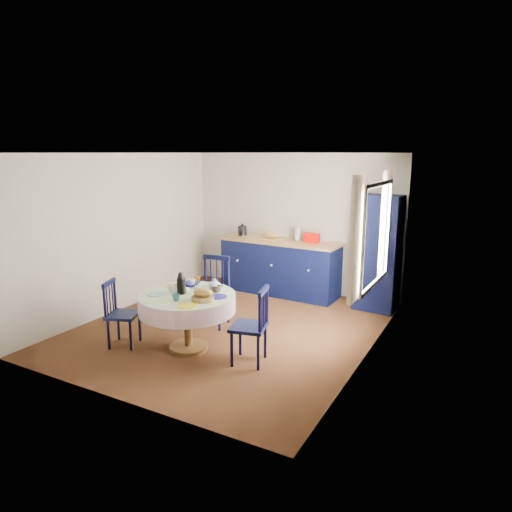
% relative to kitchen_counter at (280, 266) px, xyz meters
% --- Properties ---
extents(floor, '(4.50, 4.50, 0.00)m').
position_rel_kitchen_counter_xyz_m(floor, '(0.10, -1.90, -0.50)').
color(floor, black).
rests_on(floor, ground).
extents(ceiling, '(4.50, 4.50, 0.00)m').
position_rel_kitchen_counter_xyz_m(ceiling, '(0.10, -1.90, 2.00)').
color(ceiling, white).
rests_on(ceiling, wall_back).
extents(wall_back, '(4.00, 0.02, 2.50)m').
position_rel_kitchen_counter_xyz_m(wall_back, '(0.10, 0.35, 0.75)').
color(wall_back, beige).
rests_on(wall_back, floor).
extents(wall_left, '(0.02, 4.50, 2.50)m').
position_rel_kitchen_counter_xyz_m(wall_left, '(-1.90, -1.90, 0.75)').
color(wall_left, beige).
rests_on(wall_left, floor).
extents(wall_right, '(0.02, 4.50, 2.50)m').
position_rel_kitchen_counter_xyz_m(wall_right, '(2.10, -1.90, 0.75)').
color(wall_right, beige).
rests_on(wall_right, floor).
extents(window, '(0.10, 1.74, 1.45)m').
position_rel_kitchen_counter_xyz_m(window, '(2.06, -1.60, 1.02)').
color(window, white).
rests_on(window, wall_right).
extents(kitchen_counter, '(2.22, 0.76, 1.22)m').
position_rel_kitchen_counter_xyz_m(kitchen_counter, '(0.00, 0.00, 0.00)').
color(kitchen_counter, black).
rests_on(kitchen_counter, floor).
extents(pantry_cabinet, '(0.68, 0.51, 1.86)m').
position_rel_kitchen_counter_xyz_m(pantry_cabinet, '(1.76, -0.05, 0.43)').
color(pantry_cabinet, black).
rests_on(pantry_cabinet, floor).
extents(dining_table, '(1.23, 1.23, 1.02)m').
position_rel_kitchen_counter_xyz_m(dining_table, '(0.02, -2.78, 0.12)').
color(dining_table, brown).
rests_on(dining_table, floor).
extents(chair_left, '(0.49, 0.50, 0.88)m').
position_rel_kitchen_counter_xyz_m(chair_left, '(-0.85, -3.10, -0.06)').
color(chair_left, black).
rests_on(chair_left, floor).
extents(chair_far, '(0.52, 0.51, 1.02)m').
position_rel_kitchen_counter_xyz_m(chair_far, '(-0.19, -1.89, 0.01)').
color(chair_far, black).
rests_on(chair_far, floor).
extents(chair_right, '(0.49, 0.51, 0.95)m').
position_rel_kitchen_counter_xyz_m(chair_right, '(0.93, -2.74, -0.02)').
color(chair_right, black).
rests_on(chair_right, floor).
extents(mug_a, '(0.13, 0.13, 0.10)m').
position_rel_kitchen_counter_xyz_m(mug_a, '(-0.16, -2.81, 0.29)').
color(mug_a, silver).
rests_on(mug_a, dining_table).
extents(mug_b, '(0.09, 0.09, 0.09)m').
position_rel_kitchen_counter_xyz_m(mug_b, '(0.06, -3.06, 0.29)').
color(mug_b, '#306776').
rests_on(mug_b, dining_table).
extents(mug_c, '(0.11, 0.11, 0.09)m').
position_rel_kitchen_counter_xyz_m(mug_c, '(0.30, -2.54, 0.29)').
color(mug_c, black).
rests_on(mug_c, dining_table).
extents(mug_d, '(0.10, 0.10, 0.10)m').
position_rel_kitchen_counter_xyz_m(mug_d, '(-0.16, -2.45, 0.29)').
color(mug_d, silver).
rests_on(mug_d, dining_table).
extents(cobalt_bowl, '(0.22, 0.22, 0.05)m').
position_rel_kitchen_counter_xyz_m(cobalt_bowl, '(-0.16, -2.47, 0.27)').
color(cobalt_bowl, navy).
rests_on(cobalt_bowl, dining_table).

